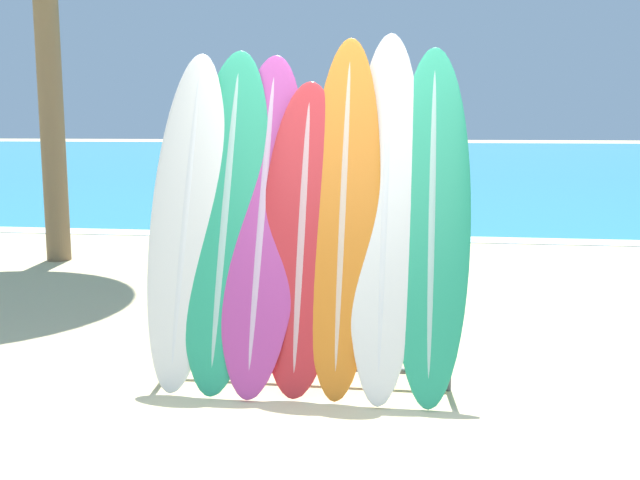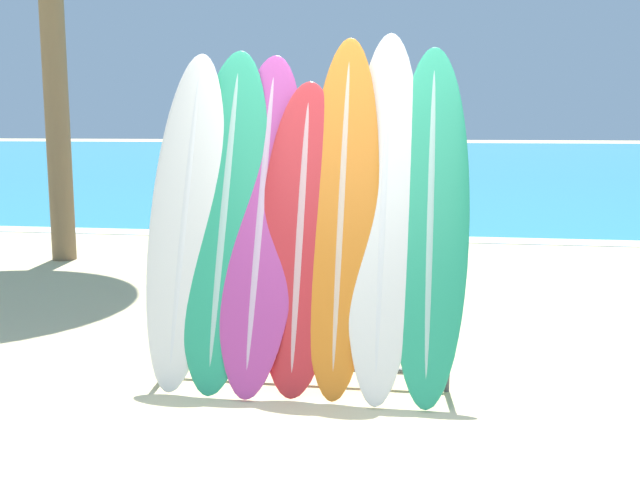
{
  "view_description": "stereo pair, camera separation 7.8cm",
  "coord_description": "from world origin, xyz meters",
  "px_view_note": "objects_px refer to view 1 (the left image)",
  "views": [
    {
      "loc": [
        0.54,
        -4.15,
        1.76
      ],
      "look_at": [
        -0.28,
        1.49,
        0.87
      ],
      "focal_mm": 42.0,
      "sensor_mm": 36.0,
      "label": 1
    },
    {
      "loc": [
        0.62,
        -4.14,
        1.76
      ],
      "look_at": [
        -0.28,
        1.49,
        0.87
      ],
      "focal_mm": 42.0,
      "sensor_mm": 36.0,
      "label": 2
    }
  ],
  "objects_px": {
    "surfboard_slot_4": "(343,210)",
    "surfboard_slot_0": "(187,215)",
    "surfboard_slot_2": "(263,217)",
    "surfboard_rack": "(303,318)",
    "surfboard_slot_6": "(432,216)",
    "person_mid_beach": "(267,193)",
    "surfboard_slot_5": "(385,207)",
    "person_near_water": "(372,208)",
    "surfboard_slot_3": "(302,233)",
    "surfboard_slot_1": "(226,214)"
  },
  "relations": [
    {
      "from": "surfboard_slot_1",
      "to": "surfboard_slot_5",
      "type": "relative_size",
      "value": 0.95
    },
    {
      "from": "person_near_water",
      "to": "person_mid_beach",
      "type": "bearing_deg",
      "value": -122.02
    },
    {
      "from": "surfboard_slot_1",
      "to": "surfboard_slot_6",
      "type": "bearing_deg",
      "value": 0.37
    },
    {
      "from": "surfboard_slot_4",
      "to": "surfboard_slot_6",
      "type": "bearing_deg",
      "value": 1.29
    },
    {
      "from": "person_mid_beach",
      "to": "surfboard_slot_2",
      "type": "bearing_deg",
      "value": -88.88
    },
    {
      "from": "surfboard_slot_3",
      "to": "surfboard_slot_5",
      "type": "xyz_separation_m",
      "value": [
        0.55,
        0.09,
        0.18
      ]
    },
    {
      "from": "surfboard_slot_0",
      "to": "person_mid_beach",
      "type": "relative_size",
      "value": 1.34
    },
    {
      "from": "surfboard_slot_2",
      "to": "surfboard_slot_4",
      "type": "height_order",
      "value": "surfboard_slot_4"
    },
    {
      "from": "surfboard_slot_1",
      "to": "surfboard_slot_5",
      "type": "distance_m",
      "value": 1.09
    },
    {
      "from": "surfboard_slot_0",
      "to": "surfboard_slot_3",
      "type": "distance_m",
      "value": 0.82
    },
    {
      "from": "surfboard_slot_3",
      "to": "surfboard_slot_1",
      "type": "bearing_deg",
      "value": 173.58
    },
    {
      "from": "surfboard_rack",
      "to": "surfboard_slot_0",
      "type": "distance_m",
      "value": 1.07
    },
    {
      "from": "surfboard_slot_6",
      "to": "person_mid_beach",
      "type": "xyz_separation_m",
      "value": [
        -1.97,
        3.91,
        -0.23
      ]
    },
    {
      "from": "surfboard_slot_3",
      "to": "surfboard_slot_4",
      "type": "distance_m",
      "value": 0.32
    },
    {
      "from": "surfboard_slot_0",
      "to": "person_near_water",
      "type": "distance_m",
      "value": 3.01
    },
    {
      "from": "surfboard_slot_3",
      "to": "person_near_water",
      "type": "distance_m",
      "value": 2.87
    },
    {
      "from": "surfboard_slot_0",
      "to": "surfboard_slot_3",
      "type": "height_order",
      "value": "surfboard_slot_0"
    },
    {
      "from": "surfboard_slot_5",
      "to": "person_near_water",
      "type": "bearing_deg",
      "value": 95.97
    },
    {
      "from": "surfboard_rack",
      "to": "surfboard_slot_4",
      "type": "distance_m",
      "value": 0.77
    },
    {
      "from": "surfboard_slot_1",
      "to": "person_mid_beach",
      "type": "xyz_separation_m",
      "value": [
        -0.57,
        3.92,
        -0.22
      ]
    },
    {
      "from": "surfboard_slot_2",
      "to": "person_mid_beach",
      "type": "distance_m",
      "value": 4.01
    },
    {
      "from": "surfboard_rack",
      "to": "surfboard_slot_2",
      "type": "relative_size",
      "value": 0.88
    },
    {
      "from": "surfboard_slot_4",
      "to": "surfboard_slot_0",
      "type": "bearing_deg",
      "value": -179.54
    },
    {
      "from": "surfboard_slot_2",
      "to": "surfboard_slot_6",
      "type": "distance_m",
      "value": 1.14
    },
    {
      "from": "surfboard_rack",
      "to": "surfboard_slot_3",
      "type": "distance_m",
      "value": 0.57
    },
    {
      "from": "surfboard_slot_0",
      "to": "person_mid_beach",
      "type": "xyz_separation_m",
      "value": [
        -0.3,
        3.93,
        -0.21
      ]
    },
    {
      "from": "surfboard_slot_1",
      "to": "surfboard_slot_6",
      "type": "xyz_separation_m",
      "value": [
        1.39,
        0.01,
        0.01
      ]
    },
    {
      "from": "surfboard_rack",
      "to": "person_near_water",
      "type": "xyz_separation_m",
      "value": [
        0.25,
        2.9,
        0.43
      ]
    },
    {
      "from": "surfboard_slot_0",
      "to": "person_mid_beach",
      "type": "bearing_deg",
      "value": 94.34
    },
    {
      "from": "surfboard_slot_2",
      "to": "person_mid_beach",
      "type": "bearing_deg",
      "value": 101.95
    },
    {
      "from": "surfboard_slot_1",
      "to": "surfboard_slot_6",
      "type": "height_order",
      "value": "surfboard_slot_6"
    },
    {
      "from": "surfboard_rack",
      "to": "surfboard_slot_6",
      "type": "distance_m",
      "value": 1.1
    },
    {
      "from": "person_mid_beach",
      "to": "surfboard_slot_0",
      "type": "bearing_deg",
      "value": -96.49
    },
    {
      "from": "surfboard_rack",
      "to": "person_near_water",
      "type": "relative_size",
      "value": 1.22
    },
    {
      "from": "surfboard_slot_0",
      "to": "surfboard_slot_4",
      "type": "bearing_deg",
      "value": 0.46
    },
    {
      "from": "surfboard_slot_6",
      "to": "surfboard_slot_4",
      "type": "bearing_deg",
      "value": -178.71
    },
    {
      "from": "surfboard_slot_4",
      "to": "surfboard_slot_5",
      "type": "height_order",
      "value": "surfboard_slot_5"
    },
    {
      "from": "surfboard_slot_3",
      "to": "surfboard_slot_4",
      "type": "bearing_deg",
      "value": 11.8
    },
    {
      "from": "surfboard_slot_1",
      "to": "surfboard_slot_4",
      "type": "bearing_deg",
      "value": -0.3
    },
    {
      "from": "surfboard_slot_5",
      "to": "surfboard_slot_0",
      "type": "bearing_deg",
      "value": -178.16
    },
    {
      "from": "surfboard_slot_6",
      "to": "person_mid_beach",
      "type": "relative_size",
      "value": 1.36
    },
    {
      "from": "person_near_water",
      "to": "person_mid_beach",
      "type": "height_order",
      "value": "person_mid_beach"
    },
    {
      "from": "surfboard_slot_2",
      "to": "surfboard_slot_5",
      "type": "distance_m",
      "value": 0.83
    },
    {
      "from": "surfboard_slot_1",
      "to": "surfboard_slot_5",
      "type": "height_order",
      "value": "surfboard_slot_5"
    },
    {
      "from": "surfboard_slot_3",
      "to": "surfboard_slot_6",
      "type": "bearing_deg",
      "value": 4.64
    },
    {
      "from": "surfboard_slot_1",
      "to": "person_mid_beach",
      "type": "bearing_deg",
      "value": 98.33
    },
    {
      "from": "surfboard_rack",
      "to": "surfboard_slot_2",
      "type": "distance_m",
      "value": 0.74
    },
    {
      "from": "surfboard_rack",
      "to": "person_mid_beach",
      "type": "bearing_deg",
      "value": 105.61
    },
    {
      "from": "person_mid_beach",
      "to": "person_near_water",
      "type": "bearing_deg",
      "value": -50.18
    },
    {
      "from": "surfboard_slot_2",
      "to": "surfboard_slot_3",
      "type": "xyz_separation_m",
      "value": [
        0.28,
        -0.06,
        -0.1
      ]
    }
  ]
}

